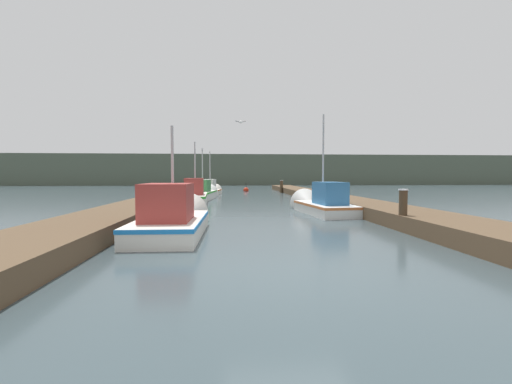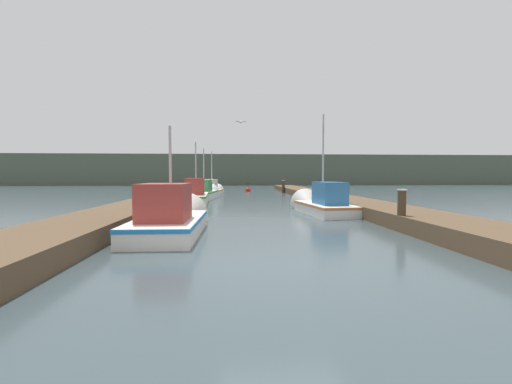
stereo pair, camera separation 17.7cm
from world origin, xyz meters
name	(u,v)px [view 1 (the left image)]	position (x,y,z in m)	size (l,w,h in m)	color
ground_plane	(293,273)	(0.00, 0.00, 0.00)	(200.00, 200.00, 0.00)	#38474C
dock_left	(166,199)	(-5.18, 16.00, 0.25)	(2.24, 40.00, 0.50)	brown
dock_right	(326,198)	(5.18, 16.00, 0.25)	(2.24, 40.00, 0.50)	brown
distant_shore_ridge	(236,170)	(0.00, 59.60, 2.63)	(120.00, 16.00, 5.25)	#4C5647
fishing_boat_0	(175,218)	(-2.79, 4.59, 0.44)	(1.85, 5.16, 3.75)	silver
fishing_boat_1	(320,204)	(3.05, 9.52, 0.41)	(2.13, 5.10, 4.99)	silver
fishing_boat_2	(195,196)	(-3.19, 14.79, 0.48)	(1.59, 6.06, 4.03)	silver
fishing_boat_3	(203,193)	(-3.06, 19.25, 0.45)	(2.06, 5.46, 4.09)	silver
fishing_boat_4	(210,190)	(-2.81, 24.03, 0.41)	(1.99, 6.00, 4.23)	silver
mooring_piling_0	(403,210)	(4.20, 4.19, 0.66)	(0.29, 0.29, 1.30)	#473523
mooring_piling_1	(281,186)	(3.91, 27.18, 0.62)	(0.35, 0.35, 1.22)	#473523
channel_buoy	(246,190)	(0.59, 30.26, 0.16)	(0.55, 0.55, 1.05)	red
seagull_lead	(241,122)	(-0.56, 11.80, 4.46)	(0.56, 0.30, 0.12)	white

